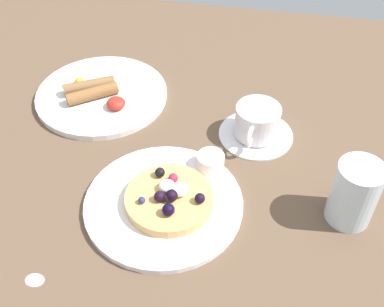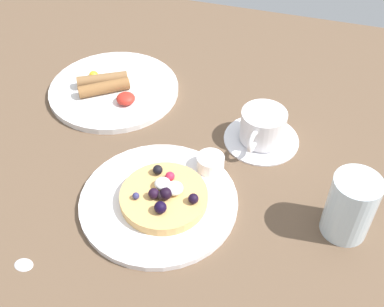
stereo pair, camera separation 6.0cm
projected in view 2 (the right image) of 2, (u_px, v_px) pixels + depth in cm
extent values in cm
cube|color=brown|center=(178.00, 181.00, 82.52)|extent=(172.88, 123.26, 3.00)
cylinder|color=white|center=(159.00, 201.00, 76.69)|extent=(25.45, 25.45, 1.06)
cylinder|color=tan|center=(162.00, 197.00, 75.53)|extent=(14.01, 14.01, 1.67)
sphere|color=#C4223E|center=(170.00, 176.00, 76.51)|extent=(1.54, 1.54, 1.54)
sphere|color=black|center=(166.00, 194.00, 73.62)|extent=(1.96, 1.96, 1.96)
sphere|color=black|center=(154.00, 194.00, 73.78)|extent=(1.73, 1.73, 1.73)
sphere|color=black|center=(193.00, 199.00, 73.11)|extent=(1.64, 1.64, 1.64)
sphere|color=black|center=(160.00, 207.00, 71.68)|extent=(1.94, 1.94, 1.94)
sphere|color=black|center=(158.00, 170.00, 77.48)|extent=(1.63, 1.63, 1.63)
sphere|color=navy|center=(136.00, 196.00, 73.85)|extent=(1.12, 1.12, 1.12)
sphere|color=navy|center=(162.00, 180.00, 76.22)|extent=(1.05, 1.05, 1.05)
sphere|color=black|center=(164.00, 196.00, 73.61)|extent=(1.45, 1.45, 1.45)
ellipsoid|color=white|center=(163.00, 184.00, 75.37)|extent=(2.61, 2.61, 1.57)
ellipsoid|color=white|center=(174.00, 188.00, 74.60)|extent=(2.81, 2.81, 1.69)
cylinder|color=white|center=(210.00, 163.00, 80.37)|extent=(4.70, 4.70, 2.54)
cylinder|color=#5E1B08|center=(211.00, 160.00, 80.02)|extent=(3.85, 3.85, 0.30)
cylinder|color=white|center=(114.00, 90.00, 97.81)|extent=(26.37, 26.37, 1.23)
cylinder|color=brown|center=(104.00, 88.00, 95.20)|extent=(9.68, 7.92, 2.43)
cylinder|color=brown|center=(102.00, 80.00, 97.14)|extent=(10.07, 7.09, 2.43)
ellipsoid|color=white|center=(94.00, 78.00, 99.23)|extent=(7.12, 6.05, 0.60)
sphere|color=yellow|center=(94.00, 76.00, 98.88)|extent=(2.00, 2.00, 2.00)
ellipsoid|color=red|center=(126.00, 99.00, 93.03)|extent=(3.67, 3.67, 2.02)
cylinder|color=white|center=(261.00, 139.00, 87.56)|extent=(13.76, 13.76, 0.66)
cylinder|color=white|center=(263.00, 125.00, 85.31)|extent=(8.15, 8.15, 5.78)
torus|color=white|center=(253.00, 142.00, 81.87)|extent=(1.47, 4.11, 4.04)
cylinder|color=olive|center=(264.00, 118.00, 84.02)|extent=(6.92, 6.92, 0.46)
ellipsoid|color=silver|center=(23.00, 264.00, 68.59)|extent=(2.86, 2.20, 0.60)
cylinder|color=silver|center=(350.00, 206.00, 69.65)|extent=(7.07, 7.07, 10.77)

